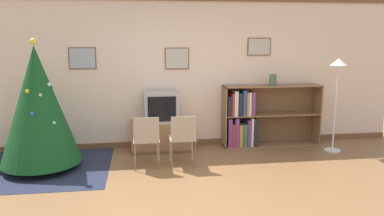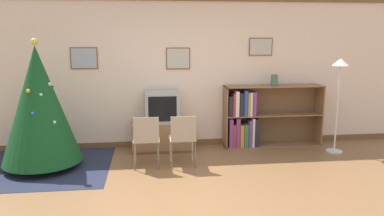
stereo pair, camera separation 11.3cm
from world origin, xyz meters
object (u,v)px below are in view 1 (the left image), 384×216
Objects in this scene: folding_chair_left at (146,139)px; folding_chair_right at (183,137)px; tv_console at (162,136)px; vase at (273,80)px; christmas_tree at (38,105)px; standing_lamp at (337,81)px; television at (161,107)px; bookshelf at (253,118)px.

folding_chair_left is 0.56m from folding_chair_right.
tv_console is 5.17× the size of vase.
folding_chair_right is at bearing 0.00° from folding_chair_left.
christmas_tree is 2.39× the size of folding_chair_left.
christmas_tree reaches higher than folding_chair_right.
standing_lamp reaches higher than tv_console.
television is at bearing -90.00° from tv_console.
folding_chair_right is (0.28, -0.89, 0.21)m from tv_console.
vase is (2.02, 0.05, 0.96)m from tv_console.
standing_lamp is at bearing 7.48° from folding_chair_left.
folding_chair_right is 2.85m from standing_lamp.
standing_lamp is (4.85, 0.22, 0.27)m from christmas_tree.
folding_chair_right reaches higher than tv_console.
vase reaches higher than folding_chair_left.
television is 0.32× the size of bookshelf.
folding_chair_right is at bearing -5.48° from christmas_tree.
tv_console is 1.29× the size of folding_chair_left.
television is 0.71× the size of folding_chair_right.
christmas_tree reaches higher than bookshelf.
tv_console is 0.96m from folding_chair_right.
folding_chair_right is at bearing -72.60° from tv_console.
folding_chair_right is 1.71m from bookshelf.
vase is at bearing -4.68° from bookshelf.
television is at bearing 171.24° from standing_lamp.
christmas_tree is 1.09× the size of bookshelf.
standing_lamp is (2.98, -0.46, 0.46)m from television.
christmas_tree is 1.99m from television.
vase is at bearing 1.39° from television.
vase is at bearing 1.32° from tv_console.
bookshelf is 1.58m from standing_lamp.
tv_console is (1.86, 0.69, -0.72)m from christmas_tree.
christmas_tree is 1.20× the size of standing_lamp.
folding_chair_right is at bearing -145.52° from bookshelf.
bookshelf is 1.10× the size of standing_lamp.
bookshelf is at bearing 12.09° from christmas_tree.
standing_lamp is at bearing 9.00° from folding_chair_right.
bookshelf is at bearing 2.52° from tv_console.
christmas_tree reaches higher than tv_console.
christmas_tree is at bearing 172.60° from folding_chair_left.
vase reaches higher than bookshelf.
bookshelf is 8.75× the size of vase.
folding_chair_left is at bearing -107.45° from television.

